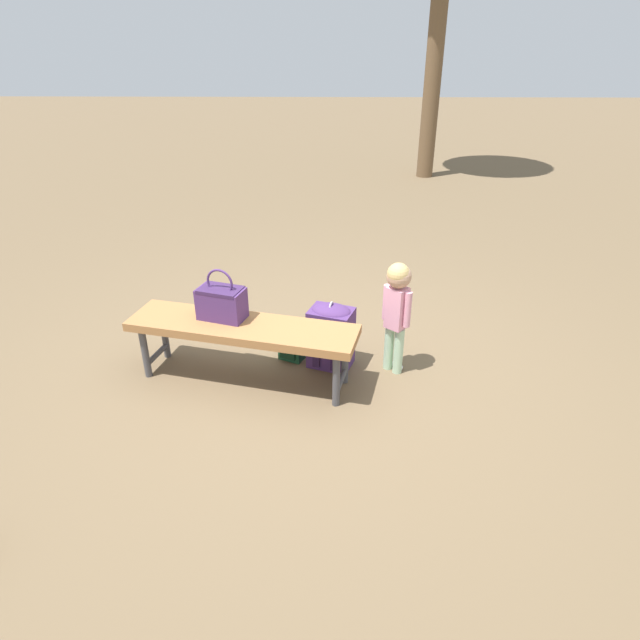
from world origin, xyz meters
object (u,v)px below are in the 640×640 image
Objects in this scene: park_bench at (242,331)px; backpack_small at (292,341)px; handbag at (222,302)px; child_standing at (397,301)px; backpack_large at (331,334)px.

backpack_small is at bearing 42.35° from park_bench.
park_bench is 4.48× the size of handbag.
child_standing is (1.07, 0.14, 0.17)m from park_bench.
child_standing is 0.87m from backpack_small.
child_standing is at bearing 7.24° from park_bench.
handbag is 0.43× the size of child_standing.
child_standing is 0.55m from backpack_large.
backpack_small is (0.32, 0.29, -0.24)m from park_bench.
park_bench is at bearing -137.65° from backpack_small.
backpack_large is 1.71× the size of backpack_small.
child_standing is 2.79× the size of backpack_small.
handbag is 0.66m from backpack_small.
park_bench is 1.09m from child_standing.
child_standing is at bearing -9.35° from backpack_large.
backpack_small is at bearing 168.30° from child_standing.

